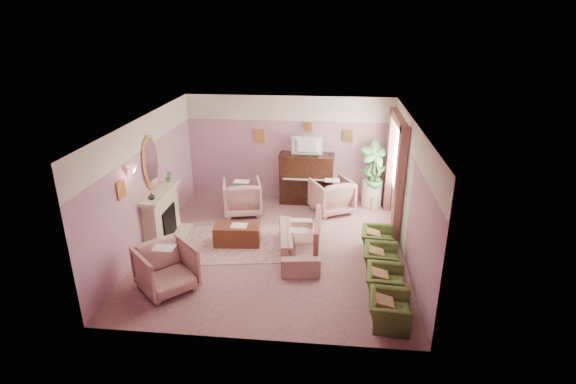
# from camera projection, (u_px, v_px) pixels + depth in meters

# --- Properties ---
(floor) EXTENTS (5.50, 6.00, 0.01)m
(floor) POSITION_uv_depth(u_px,v_px,m) (275.00, 247.00, 9.81)
(floor) COLOR #87595C
(floor) RESTS_ON ground
(ceiling) EXTENTS (5.50, 6.00, 0.01)m
(ceiling) POSITION_uv_depth(u_px,v_px,m) (274.00, 121.00, 8.78)
(ceiling) COLOR beige
(ceiling) RESTS_ON wall_back
(wall_back) EXTENTS (5.50, 0.02, 2.80)m
(wall_back) POSITION_uv_depth(u_px,v_px,m) (289.00, 148.00, 12.07)
(wall_back) COLOR gray
(wall_back) RESTS_ON floor
(wall_front) EXTENTS (5.50, 0.02, 2.80)m
(wall_front) POSITION_uv_depth(u_px,v_px,m) (248.00, 261.00, 6.52)
(wall_front) COLOR gray
(wall_front) RESTS_ON floor
(wall_left) EXTENTS (0.02, 6.00, 2.80)m
(wall_left) POSITION_uv_depth(u_px,v_px,m) (147.00, 183.00, 9.56)
(wall_left) COLOR gray
(wall_left) RESTS_ON floor
(wall_right) EXTENTS (0.02, 6.00, 2.80)m
(wall_right) POSITION_uv_depth(u_px,v_px,m) (410.00, 193.00, 9.03)
(wall_right) COLOR gray
(wall_right) RESTS_ON floor
(picture_rail_band) EXTENTS (5.50, 0.01, 0.65)m
(picture_rail_band) POSITION_uv_depth(u_px,v_px,m) (289.00, 108.00, 11.67)
(picture_rail_band) COLOR beige
(picture_rail_band) RESTS_ON wall_back
(stripe_panel) EXTENTS (0.01, 3.00, 2.15)m
(stripe_panel) POSITION_uv_depth(u_px,v_px,m) (399.00, 185.00, 10.36)
(stripe_panel) COLOR beige
(stripe_panel) RESTS_ON wall_right
(fireplace_surround) EXTENTS (0.30, 1.40, 1.10)m
(fireplace_surround) POSITION_uv_depth(u_px,v_px,m) (162.00, 216.00, 10.04)
(fireplace_surround) COLOR #C2B391
(fireplace_surround) RESTS_ON floor
(fireplace_inset) EXTENTS (0.18, 0.72, 0.68)m
(fireplace_inset) POSITION_uv_depth(u_px,v_px,m) (167.00, 222.00, 10.09)
(fireplace_inset) COLOR black
(fireplace_inset) RESTS_ON floor
(fire_ember) EXTENTS (0.06, 0.54, 0.10)m
(fire_ember) POSITION_uv_depth(u_px,v_px,m) (169.00, 229.00, 10.15)
(fire_ember) COLOR orange
(fire_ember) RESTS_ON floor
(mantel_shelf) EXTENTS (0.40, 1.55, 0.07)m
(mantel_shelf) POSITION_uv_depth(u_px,v_px,m) (160.00, 192.00, 9.83)
(mantel_shelf) COLOR #C2B391
(mantel_shelf) RESTS_ON fireplace_surround
(hearth) EXTENTS (0.55, 1.50, 0.02)m
(hearth) POSITION_uv_depth(u_px,v_px,m) (173.00, 238.00, 10.22)
(hearth) COLOR #C2B391
(hearth) RESTS_ON floor
(mirror_frame) EXTENTS (0.04, 0.72, 1.20)m
(mirror_frame) POSITION_uv_depth(u_px,v_px,m) (151.00, 162.00, 9.59)
(mirror_frame) COLOR #E2AB54
(mirror_frame) RESTS_ON wall_left
(mirror_glass) EXTENTS (0.01, 0.60, 1.06)m
(mirror_glass) POSITION_uv_depth(u_px,v_px,m) (152.00, 162.00, 9.59)
(mirror_glass) COLOR white
(mirror_glass) RESTS_ON wall_left
(sconce_shade) EXTENTS (0.20, 0.20, 0.16)m
(sconce_shade) POSITION_uv_depth(u_px,v_px,m) (132.00, 170.00, 8.55)
(sconce_shade) COLOR #FF9E88
(sconce_shade) RESTS_ON wall_left
(piano) EXTENTS (1.40, 0.60, 1.30)m
(piano) POSITION_uv_depth(u_px,v_px,m) (307.00, 179.00, 12.00)
(piano) COLOR black
(piano) RESTS_ON floor
(piano_keyshelf) EXTENTS (1.30, 0.12, 0.06)m
(piano_keyshelf) POSITION_uv_depth(u_px,v_px,m) (306.00, 181.00, 11.65)
(piano_keyshelf) COLOR black
(piano_keyshelf) RESTS_ON piano
(piano_keys) EXTENTS (1.20, 0.08, 0.02)m
(piano_keys) POSITION_uv_depth(u_px,v_px,m) (306.00, 180.00, 11.64)
(piano_keys) COLOR silver
(piano_keys) RESTS_ON piano
(piano_top) EXTENTS (1.45, 0.65, 0.04)m
(piano_top) POSITION_uv_depth(u_px,v_px,m) (307.00, 155.00, 11.76)
(piano_top) COLOR black
(piano_top) RESTS_ON piano
(television) EXTENTS (0.80, 0.12, 0.48)m
(television) POSITION_uv_depth(u_px,v_px,m) (307.00, 145.00, 11.61)
(television) COLOR black
(television) RESTS_ON piano
(print_back_left) EXTENTS (0.30, 0.03, 0.38)m
(print_back_left) POSITION_uv_depth(u_px,v_px,m) (259.00, 136.00, 12.00)
(print_back_left) COLOR #E2AB54
(print_back_left) RESTS_ON wall_back
(print_back_right) EXTENTS (0.26, 0.03, 0.34)m
(print_back_right) POSITION_uv_depth(u_px,v_px,m) (348.00, 136.00, 11.75)
(print_back_right) COLOR #E2AB54
(print_back_right) RESTS_ON wall_back
(print_back_mid) EXTENTS (0.22, 0.03, 0.26)m
(print_back_mid) POSITION_uv_depth(u_px,v_px,m) (308.00, 127.00, 11.77)
(print_back_mid) COLOR #E2AB54
(print_back_mid) RESTS_ON wall_back
(print_left_wall) EXTENTS (0.03, 0.28, 0.36)m
(print_left_wall) POSITION_uv_depth(u_px,v_px,m) (122.00, 189.00, 8.33)
(print_left_wall) COLOR #E2AB54
(print_left_wall) RESTS_ON wall_left
(window_blind) EXTENTS (0.03, 1.40, 1.80)m
(window_blind) POSITION_uv_depth(u_px,v_px,m) (399.00, 156.00, 10.36)
(window_blind) COLOR silver
(window_blind) RESTS_ON wall_right
(curtain_left) EXTENTS (0.16, 0.34, 2.60)m
(curtain_left) POSITION_uv_depth(u_px,v_px,m) (399.00, 186.00, 9.67)
(curtain_left) COLOR brown
(curtain_left) RESTS_ON floor
(curtain_right) EXTENTS (0.16, 0.34, 2.60)m
(curtain_right) POSITION_uv_depth(u_px,v_px,m) (390.00, 161.00, 11.37)
(curtain_right) COLOR brown
(curtain_right) RESTS_ON floor
(pelmet) EXTENTS (0.16, 2.20, 0.16)m
(pelmet) POSITION_uv_depth(u_px,v_px,m) (399.00, 119.00, 10.06)
(pelmet) COLOR brown
(pelmet) RESTS_ON wall_right
(mantel_plant) EXTENTS (0.16, 0.16, 0.28)m
(mantel_plant) POSITION_uv_depth(u_px,v_px,m) (169.00, 177.00, 10.27)
(mantel_plant) COLOR #437F3F
(mantel_plant) RESTS_ON mantel_shelf
(mantel_vase) EXTENTS (0.16, 0.16, 0.16)m
(mantel_vase) POSITION_uv_depth(u_px,v_px,m) (151.00, 196.00, 9.32)
(mantel_vase) COLOR beige
(mantel_vase) RESTS_ON mantel_shelf
(area_rug) EXTENTS (2.75, 2.17, 0.01)m
(area_rug) POSITION_uv_depth(u_px,v_px,m) (239.00, 244.00, 9.97)
(area_rug) COLOR #A67371
(area_rug) RESTS_ON floor
(coffee_table) EXTENTS (1.04, 0.58, 0.45)m
(coffee_table) POSITION_uv_depth(u_px,v_px,m) (237.00, 235.00, 9.89)
(coffee_table) COLOR #532716
(coffee_table) RESTS_ON floor
(table_paper) EXTENTS (0.35, 0.28, 0.01)m
(table_paper) POSITION_uv_depth(u_px,v_px,m) (239.00, 225.00, 9.80)
(table_paper) COLOR beige
(table_paper) RESTS_ON coffee_table
(sofa) EXTENTS (0.65, 1.95, 0.79)m
(sofa) POSITION_uv_depth(u_px,v_px,m) (298.00, 238.00, 9.38)
(sofa) COLOR tan
(sofa) RESTS_ON floor
(sofa_throw) EXTENTS (0.10, 1.48, 0.54)m
(sofa_throw) POSITION_uv_depth(u_px,v_px,m) (317.00, 230.00, 9.27)
(sofa_throw) COLOR brown
(sofa_throw) RESTS_ON sofa
(floral_armchair_left) EXTENTS (0.93, 0.93, 0.97)m
(floral_armchair_left) POSITION_uv_depth(u_px,v_px,m) (242.00, 195.00, 11.35)
(floral_armchair_left) COLOR tan
(floral_armchair_left) RESTS_ON floor
(floral_armchair_right) EXTENTS (0.93, 0.93, 0.97)m
(floral_armchair_right) POSITION_uv_depth(u_px,v_px,m) (332.00, 194.00, 11.43)
(floral_armchair_right) COLOR tan
(floral_armchair_right) RESTS_ON floor
(floral_armchair_front) EXTENTS (0.93, 0.93, 0.97)m
(floral_armchair_front) POSITION_uv_depth(u_px,v_px,m) (166.00, 266.00, 8.15)
(floral_armchair_front) COLOR tan
(floral_armchair_front) RESTS_ON floor
(olive_chair_a) EXTENTS (0.54, 0.77, 0.66)m
(olive_chair_a) POSITION_uv_depth(u_px,v_px,m) (390.00, 306.00, 7.28)
(olive_chair_a) COLOR #475A25
(olive_chair_a) RESTS_ON floor
(olive_chair_b) EXTENTS (0.54, 0.77, 0.66)m
(olive_chair_b) POSITION_uv_depth(u_px,v_px,m) (385.00, 279.00, 8.03)
(olive_chair_b) COLOR #475A25
(olive_chair_b) RESTS_ON floor
(olive_chair_c) EXTENTS (0.54, 0.77, 0.66)m
(olive_chair_c) POSITION_uv_depth(u_px,v_px,m) (381.00, 256.00, 8.79)
(olive_chair_c) COLOR #475A25
(olive_chair_c) RESTS_ON floor
(olive_chair_d) EXTENTS (0.54, 0.77, 0.66)m
(olive_chair_d) POSITION_uv_depth(u_px,v_px,m) (377.00, 237.00, 9.55)
(olive_chair_d) COLOR #475A25
(olive_chair_d) RESTS_ON floor
(side_table) EXTENTS (0.52, 0.52, 0.70)m
(side_table) POSITION_uv_depth(u_px,v_px,m) (372.00, 193.00, 11.84)
(side_table) COLOR silver
(side_table) RESTS_ON floor
(side_plant_big) EXTENTS (0.30, 0.30, 0.34)m
(side_plant_big) POSITION_uv_depth(u_px,v_px,m) (373.00, 175.00, 11.65)
(side_plant_big) COLOR #437F3F
(side_plant_big) RESTS_ON side_table
(side_plant_small) EXTENTS (0.16, 0.16, 0.28)m
(side_plant_small) POSITION_uv_depth(u_px,v_px,m) (378.00, 177.00, 11.56)
(side_plant_small) COLOR #437F3F
(side_plant_small) RESTS_ON side_table
(palm_pot) EXTENTS (0.34, 0.34, 0.34)m
(palm_pot) POSITION_uv_depth(u_px,v_px,m) (371.00, 201.00, 11.83)
(palm_pot) COLOR #965649
(palm_pot) RESTS_ON floor
(palm_plant) EXTENTS (0.76, 0.76, 1.44)m
(palm_plant) POSITION_uv_depth(u_px,v_px,m) (374.00, 169.00, 11.50)
(palm_plant) COLOR #437F3F
(palm_plant) RESTS_ON palm_pot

